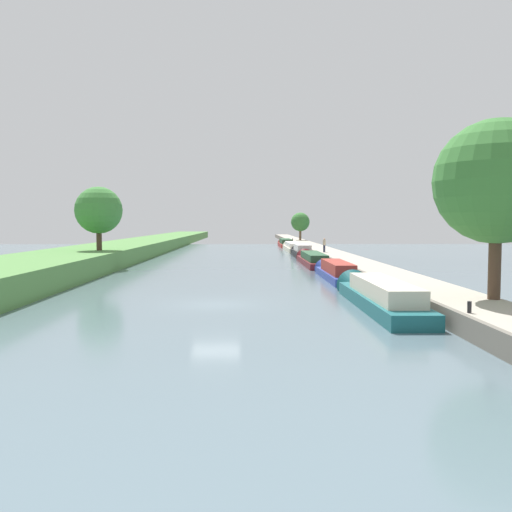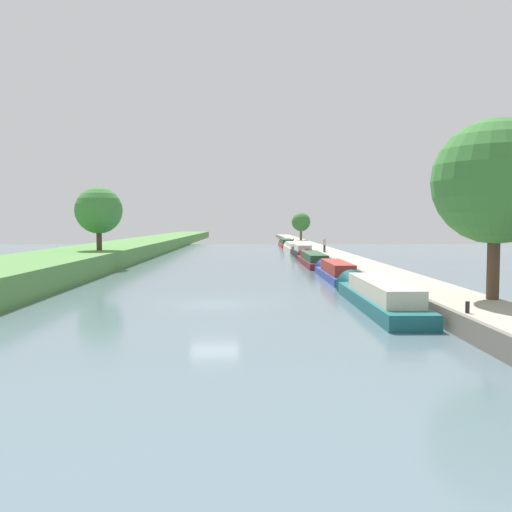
# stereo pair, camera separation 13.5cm
# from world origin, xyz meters

# --- Properties ---
(ground_plane) EXTENTS (160.00, 160.00, 0.00)m
(ground_plane) POSITION_xyz_m (0.00, 0.00, 0.00)
(ground_plane) COLOR slate
(right_towpath) EXTENTS (3.35, 260.00, 0.83)m
(right_towpath) POSITION_xyz_m (11.52, 0.00, 0.41)
(right_towpath) COLOR #A89E8E
(right_towpath) RESTS_ON ground_plane
(stone_quay) EXTENTS (0.25, 260.00, 0.88)m
(stone_quay) POSITION_xyz_m (9.72, 0.00, 0.44)
(stone_quay) COLOR #6B665B
(stone_quay) RESTS_ON ground_plane
(narrowboat_teal) EXTENTS (2.11, 13.31, 2.14)m
(narrowboat_teal) POSITION_xyz_m (8.26, -0.77, 0.59)
(narrowboat_teal) COLOR #195B60
(narrowboat_teal) RESTS_ON ground_plane
(narrowboat_blue) EXTENTS (1.83, 11.58, 1.97)m
(narrowboat_blue) POSITION_xyz_m (8.34, 13.11, 0.55)
(narrowboat_blue) COLOR #283D93
(narrowboat_blue) RESTS_ON ground_plane
(narrowboat_maroon) EXTENTS (2.08, 14.58, 1.98)m
(narrowboat_maroon) POSITION_xyz_m (8.26, 27.53, 0.50)
(narrowboat_maroon) COLOR maroon
(narrowboat_maroon) RESTS_ON ground_plane
(narrowboat_black) EXTENTS (1.97, 10.22, 2.12)m
(narrowboat_black) POSITION_xyz_m (8.41, 40.25, 0.64)
(narrowboat_black) COLOR black
(narrowboat_black) RESTS_ON ground_plane
(narrowboat_cream) EXTENTS (1.84, 15.63, 1.89)m
(narrowboat_cream) POSITION_xyz_m (8.31, 54.21, 0.56)
(narrowboat_cream) COLOR beige
(narrowboat_cream) RESTS_ON ground_plane
(narrowboat_red) EXTENTS (2.12, 12.88, 2.12)m
(narrowboat_red) POSITION_xyz_m (8.37, 69.54, 0.55)
(narrowboat_red) COLOR maroon
(narrowboat_red) RESTS_ON ground_plane
(tree_rightbank_near) EXTENTS (5.57, 5.57, 8.07)m
(tree_rightbank_near) POSITION_xyz_m (12.78, -4.05, 6.09)
(tree_rightbank_near) COLOR #4C3828
(tree_rightbank_near) RESTS_ON right_towpath
(tree_rightbank_midnear) EXTENTS (3.67, 3.67, 5.41)m
(tree_rightbank_midnear) POSITION_xyz_m (11.98, 78.90, 4.37)
(tree_rightbank_midnear) COLOR brown
(tree_rightbank_midnear) RESTS_ON right_towpath
(tree_leftbank_downstream) EXTENTS (4.38, 4.38, 5.94)m
(tree_leftbank_downstream) POSITION_xyz_m (-12.24, 22.96, 5.41)
(tree_leftbank_downstream) COLOR #4C3828
(tree_leftbank_downstream) RESTS_ON left_grassy_bank
(person_walking) EXTENTS (0.34, 0.34, 1.66)m
(person_walking) POSITION_xyz_m (10.57, 35.00, 1.70)
(person_walking) COLOR #282D42
(person_walking) RESTS_ON right_towpath
(mooring_bollard_near) EXTENTS (0.16, 0.16, 0.45)m
(mooring_bollard_near) POSITION_xyz_m (10.15, -7.79, 1.05)
(mooring_bollard_near) COLOR black
(mooring_bollard_near) RESTS_ON right_towpath
(mooring_bollard_far) EXTENTS (0.16, 0.16, 0.45)m
(mooring_bollard_far) POSITION_xyz_m (10.15, 74.80, 1.05)
(mooring_bollard_far) COLOR black
(mooring_bollard_far) RESTS_ON right_towpath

